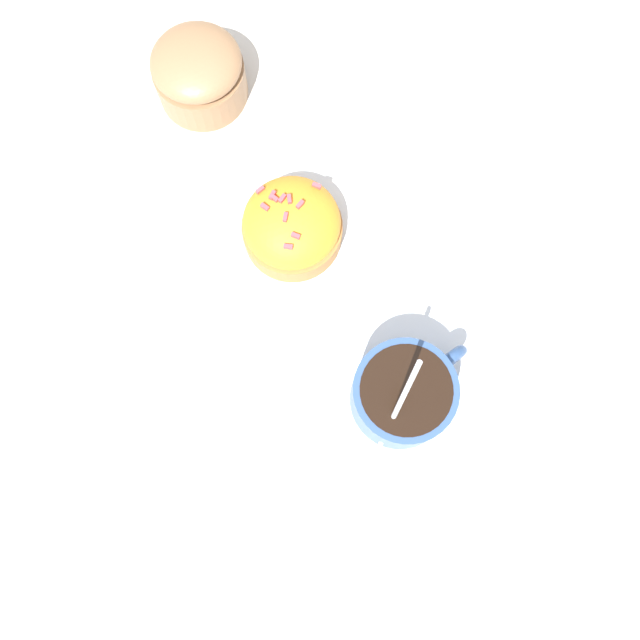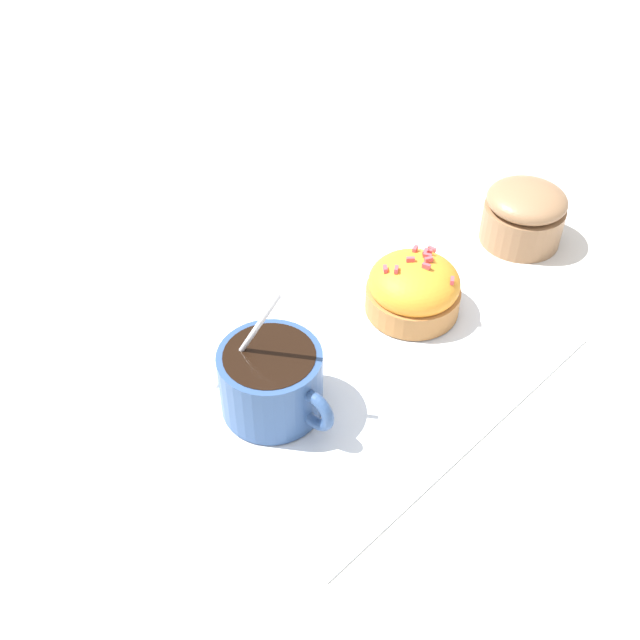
% 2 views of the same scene
% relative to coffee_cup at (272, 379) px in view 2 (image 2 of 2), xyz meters
% --- Properties ---
extents(ground_plane, '(3.00, 3.00, 0.00)m').
position_rel_coffee_cup_xyz_m(ground_plane, '(0.08, 0.02, -0.03)').
color(ground_plane, silver).
extents(paper_napkin, '(0.33, 0.31, 0.00)m').
position_rel_coffee_cup_xyz_m(paper_napkin, '(0.08, 0.02, -0.03)').
color(paper_napkin, white).
rests_on(paper_napkin, ground_plane).
extents(coffee_cup, '(0.08, 0.10, 0.12)m').
position_rel_coffee_cup_xyz_m(coffee_cup, '(0.00, 0.00, 0.00)').
color(coffee_cup, '#335184').
rests_on(coffee_cup, paper_napkin).
extents(frosted_pastry, '(0.08, 0.08, 0.06)m').
position_rel_coffee_cup_xyz_m(frosted_pastry, '(0.16, 0.01, -0.01)').
color(frosted_pastry, '#B2753D').
rests_on(frosted_pastry, paper_napkin).
extents(sugar_bowl, '(0.08, 0.08, 0.06)m').
position_rel_coffee_cup_xyz_m(sugar_bowl, '(0.32, 0.01, -0.00)').
color(sugar_bowl, '#99704C').
rests_on(sugar_bowl, ground_plane).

